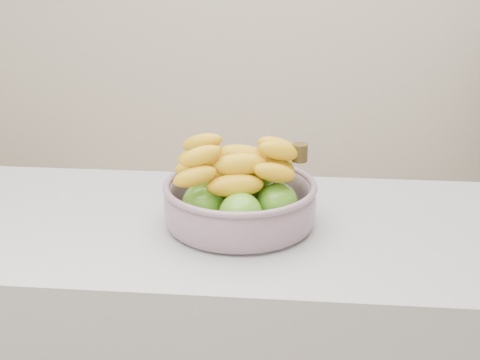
# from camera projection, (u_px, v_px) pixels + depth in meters

# --- Properties ---
(fruit_bowl) EXTENTS (0.32, 0.32, 0.18)m
(fruit_bowl) POSITION_uv_depth(u_px,v_px,m) (240.00, 198.00, 1.40)
(fruit_bowl) COLOR #8E98AA
(fruit_bowl) RESTS_ON counter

